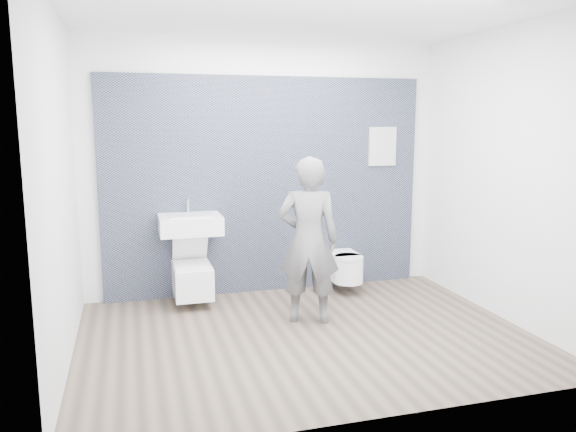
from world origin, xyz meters
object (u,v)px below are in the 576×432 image
object	(u,v)px
visitor	(308,240)
washbasin	(190,224)
toilet_square	(192,278)
toilet_rounded	(345,267)

from	to	relation	value
visitor	washbasin	bearing A→B (deg)	-20.27
washbasin	visitor	xyz separation A→B (m)	(1.02, -0.84, -0.06)
toilet_square	visitor	world-z (taller)	visitor
toilet_rounded	visitor	xyz separation A→B (m)	(-0.69, -0.80, 0.51)
toilet_square	toilet_rounded	bearing A→B (deg)	-0.22
toilet_square	toilet_rounded	world-z (taller)	toilet_square
toilet_square	visitor	distance (m)	1.39
toilet_rounded	washbasin	bearing A→B (deg)	178.50
washbasin	toilet_rounded	world-z (taller)	washbasin
toilet_square	visitor	size ratio (longest dim) A/B	0.44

